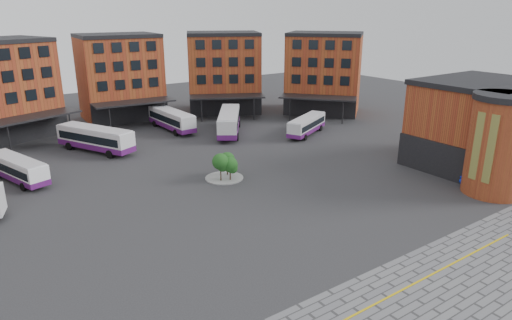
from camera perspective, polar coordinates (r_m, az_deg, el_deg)
ground at (r=42.63m, az=2.13°, el=-7.54°), size 160.00×160.00×0.00m
yellow_line at (r=35.44m, az=19.12°, el=-14.41°), size 26.00×0.15×0.02m
main_building at (r=72.08m, az=-19.89°, el=8.22°), size 94.14×42.48×14.60m
east_building at (r=60.25m, az=26.51°, el=3.65°), size 17.40×15.40×10.60m
tree_island at (r=51.99m, az=-3.77°, el=-0.53°), size 4.40×4.40×3.30m
bus_b at (r=57.88m, az=-27.67°, el=-0.97°), size 5.17×10.22×2.81m
bus_c at (r=65.85m, az=-19.44°, el=2.55°), size 7.79×11.98×3.38m
bus_d at (r=74.63m, az=-10.52°, el=5.01°), size 3.25×11.50×3.21m
bus_e at (r=71.31m, az=-3.39°, el=4.81°), size 9.51×11.91×3.53m
bus_f at (r=71.20m, az=6.37°, el=4.38°), size 9.95×6.47×2.81m
blue_car at (r=55.85m, az=26.50°, el=-2.28°), size 4.86×3.50×1.53m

